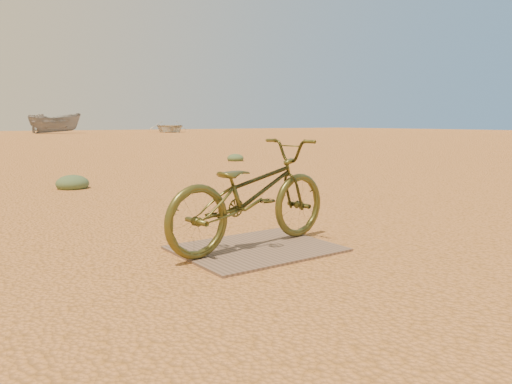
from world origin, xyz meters
TOP-DOWN VIEW (x-y plane):
  - ground at (0.00, 0.00)m, footprint 120.00×120.00m
  - plywood_board at (0.20, -0.02)m, footprint 1.33×1.06m
  - bicycle at (0.19, 0.04)m, footprint 1.86×0.85m
  - boat_mid_right at (9.25, 44.75)m, footprint 4.99×2.33m
  - boat_far_right at (19.96, 43.27)m, footprint 5.55×6.53m
  - kale_a at (0.00, 5.07)m, footprint 0.54×0.54m
  - kale_b at (5.43, 8.42)m, footprint 0.47×0.47m

SIDE VIEW (x-z plane):
  - ground at x=0.00m, z-range 0.00..0.00m
  - kale_a at x=0.00m, z-range -0.15..0.15m
  - kale_b at x=5.43m, z-range -0.13..0.13m
  - plywood_board at x=0.20m, z-range 0.00..0.02m
  - bicycle at x=0.19m, z-range 0.02..0.97m
  - boat_far_right at x=19.96m, z-range 0.00..1.15m
  - boat_mid_right at x=9.25m, z-range 0.00..1.87m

